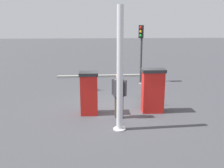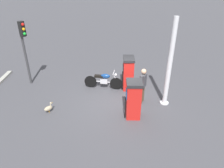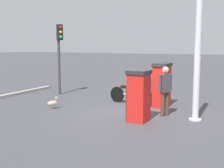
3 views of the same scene
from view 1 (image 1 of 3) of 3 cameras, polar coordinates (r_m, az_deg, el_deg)
The scene contains 9 objects.
ground_plane at distance 9.93m, azimuth 1.76°, elevation -5.74°, with size 120.00×120.00×0.00m, color #424247.
fuel_pump_near at distance 9.47m, azimuth 9.42°, elevation -1.48°, with size 0.61×0.89×1.68m.
fuel_pump_far at distance 9.17m, azimuth -5.34°, elevation -2.08°, with size 0.67×0.71×1.60m.
motorcycle_near_pump at distance 10.72m, azimuth 7.63°, elevation -1.79°, with size 1.96×0.66×0.96m.
attendant_person at distance 8.69m, azimuth 1.65°, elevation -1.97°, with size 0.36×0.54×1.66m.
wandering_duck at distance 12.75m, azimuth -3.98°, elevation -0.48°, with size 0.38×0.38×0.44m.
roadside_traffic_light at distance 14.36m, azimuth 6.77°, elevation 9.32°, with size 0.40×0.31×3.29m.
canopy_support_pole at distance 7.47m, azimuth 1.85°, elevation 2.56°, with size 0.40×0.40×3.84m.
road_edge_kerb at distance 16.15m, azimuth -1.11°, elevation 1.91°, with size 0.30×6.49×0.12m.
Camera 1 is at (-9.31, 1.20, 3.22)m, focal length 39.44 mm.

